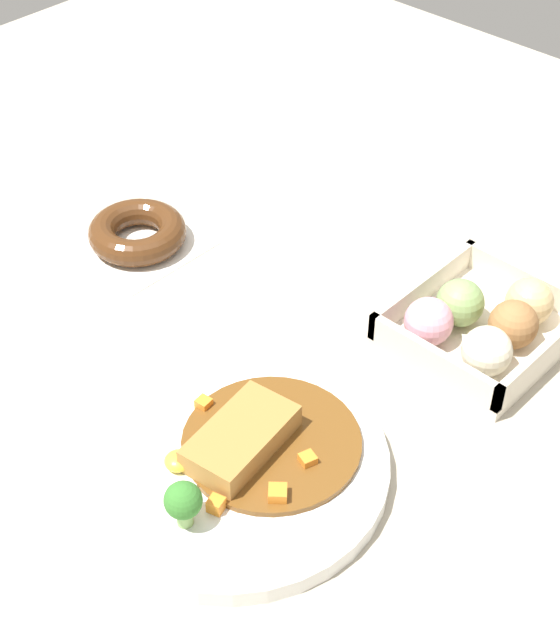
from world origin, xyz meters
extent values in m
plane|color=#B2A893|center=(0.00, 0.00, 0.00)|extent=(1.60, 1.60, 0.00)
cylinder|color=white|center=(-0.11, -0.14, 0.01)|extent=(0.28, 0.28, 0.02)
cylinder|color=brown|center=(-0.08, -0.15, 0.02)|extent=(0.16, 0.16, 0.01)
cube|color=#A87538|center=(-0.10, -0.14, 0.04)|extent=(0.11, 0.07, 0.02)
cylinder|color=white|center=(-0.15, -0.11, 0.02)|extent=(0.05, 0.05, 0.00)
ellipsoid|color=yellow|center=(-0.15, -0.11, 0.03)|extent=(0.02, 0.02, 0.01)
cylinder|color=#8CB766|center=(-0.19, -0.16, 0.03)|extent=(0.01, 0.01, 0.02)
sphere|color=#387A2D|center=(-0.19, -0.16, 0.05)|extent=(0.03, 0.03, 0.03)
cube|color=orange|center=(-0.16, -0.17, 0.02)|extent=(0.02, 0.02, 0.01)
cube|color=orange|center=(-0.09, -0.07, 0.02)|extent=(0.01, 0.01, 0.01)
cube|color=orange|center=(-0.07, -0.19, 0.02)|extent=(0.02, 0.02, 0.01)
cube|color=orange|center=(-0.12, -0.20, 0.03)|extent=(0.02, 0.02, 0.02)
cube|color=beige|center=(0.18, -0.20, 0.01)|extent=(0.17, 0.16, 0.01)
cube|color=beige|center=(0.10, -0.20, 0.03)|extent=(0.01, 0.16, 0.03)
cube|color=beige|center=(0.27, -0.20, 0.03)|extent=(0.01, 0.16, 0.03)
cube|color=beige|center=(0.18, -0.27, 0.03)|extent=(0.17, 0.01, 0.03)
cube|color=beige|center=(0.18, -0.12, 0.03)|extent=(0.17, 0.01, 0.03)
sphere|color=#EFE5C6|center=(0.14, -0.23, 0.04)|extent=(0.05, 0.05, 0.05)
sphere|color=#9E6B3D|center=(0.19, -0.23, 0.04)|extent=(0.05, 0.05, 0.05)
sphere|color=#DBB77A|center=(0.23, -0.22, 0.04)|extent=(0.05, 0.05, 0.05)
sphere|color=pink|center=(0.14, -0.16, 0.04)|extent=(0.05, 0.05, 0.05)
sphere|color=#84A860|center=(0.18, -0.17, 0.04)|extent=(0.05, 0.05, 0.05)
cube|color=white|center=(0.05, 0.19, 0.00)|extent=(0.13, 0.13, 0.00)
torus|color=#4C2B14|center=(0.05, 0.19, 0.02)|extent=(0.11, 0.11, 0.03)
camera|label=1|loc=(-0.49, -0.55, 0.67)|focal=54.45mm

